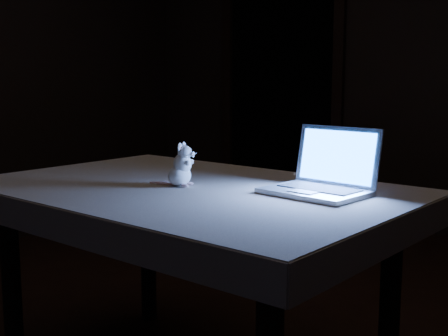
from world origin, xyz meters
The scene contains 6 objects.
back_wall centered at (0.00, 2.50, 1.30)m, with size 4.50×0.04×2.60m, color black.
doorway centered at (-1.10, 2.50, 1.06)m, with size 1.06×0.36×2.13m, color black, non-canonical shape.
table centered at (-0.06, -0.16, 0.36)m, with size 1.35×0.87×0.73m, color black, non-canonical shape.
tablecloth centered at (-0.01, -0.16, 0.68)m, with size 1.45×0.97×0.10m, color beige, non-canonical shape.
laptop centered at (0.35, -0.07, 0.84)m, with size 0.31×0.27×0.21m, color #B9B9BE, non-canonical shape.
plush_mouse centered at (-0.09, -0.18, 0.81)m, with size 0.11×0.11×0.15m, color white, non-canonical shape.
Camera 1 is at (1.11, -1.77, 1.10)m, focal length 48.00 mm.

